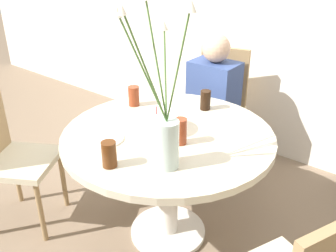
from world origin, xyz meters
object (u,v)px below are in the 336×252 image
at_px(birthday_cake, 157,123).
at_px(drink_glass_1, 205,100).
at_px(drink_glass_0, 109,154).
at_px(drink_glass_3, 134,96).
at_px(flower_vase, 165,127).
at_px(chair_left_flank, 7,149).
at_px(side_plate, 105,139).
at_px(chair_far_back, 219,101).
at_px(person_guest, 213,110).
at_px(drink_glass_2, 180,131).

height_order(birthday_cake, drink_glass_1, birthday_cake).
xyz_separation_m(drink_glass_0, drink_glass_3, (-0.39, 0.59, -0.00)).
bearing_deg(drink_glass_1, flower_vase, -72.45).
distance_m(chair_left_flank, side_plate, 0.71).
bearing_deg(drink_glass_1, chair_left_flank, -133.78).
distance_m(drink_glass_1, drink_glass_3, 0.45).
distance_m(chair_far_back, side_plate, 1.25).
bearing_deg(drink_glass_3, chair_left_flank, -124.97).
bearing_deg(chair_far_back, drink_glass_3, -115.39).
distance_m(drink_glass_3, person_guest, 0.72).
height_order(chair_left_flank, drink_glass_2, chair_left_flank).
xyz_separation_m(side_plate, person_guest, (0.01, 1.08, -0.21)).
relative_size(drink_glass_2, drink_glass_3, 1.11).
relative_size(chair_far_back, drink_glass_3, 7.39).
xyz_separation_m(chair_far_back, side_plate, (0.03, -1.23, 0.20)).
bearing_deg(flower_vase, drink_glass_0, -141.69).
distance_m(chair_far_back, drink_glass_2, 1.11).
distance_m(drink_glass_0, drink_glass_2, 0.40).
relative_size(drink_glass_2, person_guest, 0.13).
xyz_separation_m(side_plate, drink_glass_3, (-0.19, 0.43, 0.06)).
xyz_separation_m(chair_left_flank, flower_vase, (1.05, 0.22, 0.40)).
relative_size(drink_glass_3, person_guest, 0.12).
bearing_deg(flower_vase, drink_glass_2, 108.37).
xyz_separation_m(chair_far_back, person_guest, (0.04, -0.15, -0.02)).
height_order(flower_vase, drink_glass_1, flower_vase).
bearing_deg(flower_vase, drink_glass_3, 144.12).
height_order(birthday_cake, drink_glass_3, birthday_cake).
bearing_deg(side_plate, drink_glass_2, 32.94).
xyz_separation_m(chair_far_back, birthday_cake, (0.19, -0.98, 0.24)).
distance_m(drink_glass_1, drink_glass_2, 0.46).
bearing_deg(drink_glass_0, person_guest, 99.17).
relative_size(chair_far_back, flower_vase, 1.17).
xyz_separation_m(chair_left_flank, drink_glass_1, (0.85, 0.88, 0.25)).
xyz_separation_m(drink_glass_0, person_guest, (-0.20, 1.23, -0.27)).
bearing_deg(birthday_cake, chair_left_flank, -149.62).
height_order(flower_vase, person_guest, flower_vase).
relative_size(chair_left_flank, drink_glass_3, 7.39).
xyz_separation_m(chair_left_flank, birthday_cake, (0.80, 0.47, 0.24)).
xyz_separation_m(birthday_cake, drink_glass_2, (0.18, -0.03, 0.02)).
height_order(drink_glass_1, person_guest, person_guest).
distance_m(chair_left_flank, drink_glass_2, 1.11).
bearing_deg(drink_glass_0, chair_left_flank, -175.82).
bearing_deg(chair_far_back, person_guest, -90.00).
height_order(flower_vase, drink_glass_3, flower_vase).
bearing_deg(side_plate, chair_far_back, 91.59).
height_order(chair_left_flank, birthday_cake, chair_left_flank).
distance_m(birthday_cake, drink_glass_2, 0.19).
height_order(chair_left_flank, drink_glass_0, chair_left_flank).
bearing_deg(person_guest, birthday_cake, -79.99).
height_order(drink_glass_0, drink_glass_3, drink_glass_0).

